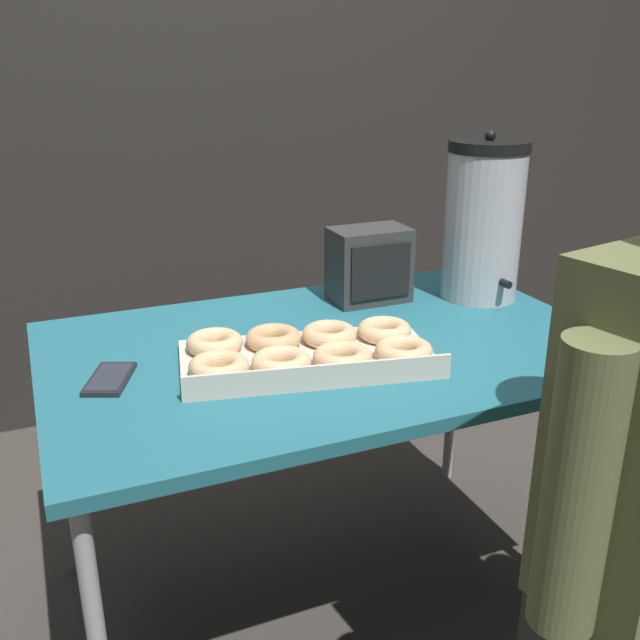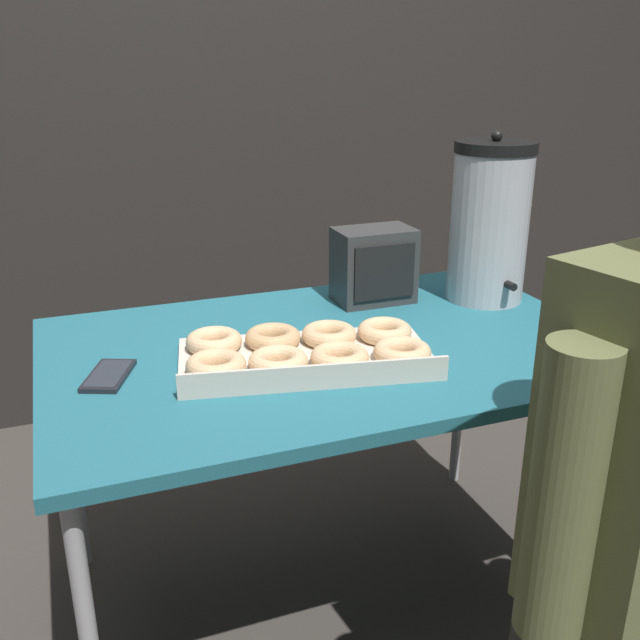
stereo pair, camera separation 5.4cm
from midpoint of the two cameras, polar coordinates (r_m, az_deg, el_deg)
ground_plane at (r=1.98m, az=1.59°, el=-21.08°), size 12.00×12.00×0.00m
back_wall at (r=2.72m, az=-9.06°, el=18.80°), size 6.00×0.11×2.47m
folding_table at (r=1.62m, az=1.82°, el=-3.39°), size 1.25×0.80×0.70m
donut_box at (r=1.49m, az=-0.11°, el=-2.55°), size 0.57×0.37×0.05m
coffee_urn at (r=1.90m, az=14.21°, el=7.59°), size 0.20×0.23×0.43m
cell_phone at (r=1.49m, az=-15.56°, el=-4.30°), size 0.12×0.16×0.01m
space_heater at (r=1.85m, az=5.17°, el=4.36°), size 0.20×0.13×0.19m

